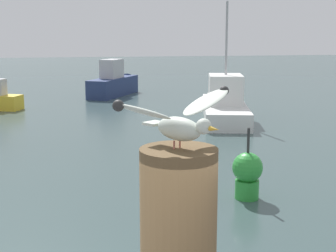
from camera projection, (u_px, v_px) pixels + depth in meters
seagull at (179, 119)px, 2.05m from camera, size 0.61×0.49×0.24m
boat_white at (224, 103)px, 18.14m from camera, size 2.75×6.29×4.38m
boat_navy at (116, 83)px, 24.14m from camera, size 3.03×4.37×1.75m
channel_buoy at (247, 173)px, 9.07m from camera, size 0.56×0.56×1.33m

